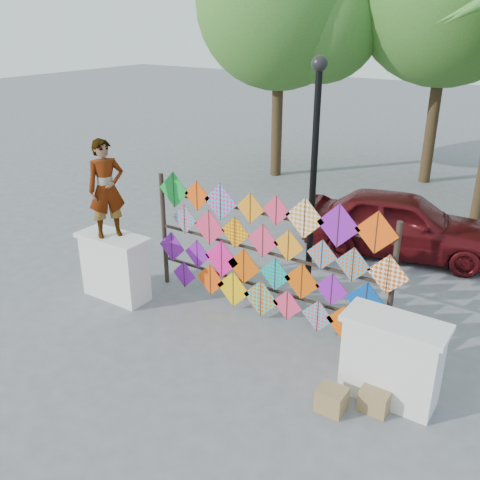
# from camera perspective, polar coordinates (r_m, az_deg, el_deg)

# --- Properties ---
(ground) EXTENTS (80.00, 80.00, 0.00)m
(ground) POSITION_cam_1_polar(r_m,az_deg,el_deg) (9.34, -0.19, -9.94)
(ground) COLOR gray
(ground) RESTS_ON ground
(parapet_left) EXTENTS (1.40, 0.65, 1.28)m
(parapet_left) POSITION_cam_1_polar(r_m,az_deg,el_deg) (10.47, -13.20, -2.72)
(parapet_left) COLOR white
(parapet_left) RESTS_ON ground
(parapet_right) EXTENTS (1.40, 0.65, 1.28)m
(parapet_right) POSITION_cam_1_polar(r_m,az_deg,el_deg) (7.88, 15.84, -12.16)
(parapet_right) COLOR white
(parapet_right) RESTS_ON ground
(kite_rack) EXTENTS (4.92, 0.24, 2.42)m
(kite_rack) POSITION_cam_1_polar(r_m,az_deg,el_deg) (9.25, 2.79, -1.69)
(kite_rack) COLOR black
(kite_rack) RESTS_ON ground
(tree_west) EXTENTS (5.85, 5.20, 8.01)m
(tree_west) POSITION_cam_1_polar(r_m,az_deg,el_deg) (17.86, 4.64, 23.80)
(tree_west) COLOR #43331C
(tree_west) RESTS_ON ground
(vendor_woman) EXTENTS (0.71, 0.79, 1.81)m
(vendor_woman) POSITION_cam_1_polar(r_m,az_deg,el_deg) (9.93, -14.07, 5.32)
(vendor_woman) COLOR #99999E
(vendor_woman) RESTS_ON parapet_left
(sedan) EXTENTS (4.59, 2.66, 1.47)m
(sedan) POSITION_cam_1_polar(r_m,az_deg,el_deg) (12.58, 16.82, 1.72)
(sedan) COLOR #510E11
(sedan) RESTS_ON ground
(lamppost) EXTENTS (0.28, 0.28, 4.46)m
(lamppost) POSITION_cam_1_polar(r_m,az_deg,el_deg) (9.74, 7.93, 8.55)
(lamppost) COLOR black
(lamppost) RESTS_ON ground
(cardboard_box_near) EXTENTS (0.38, 0.34, 0.34)m
(cardboard_box_near) POSITION_cam_1_polar(r_m,az_deg,el_deg) (7.79, 9.75, -16.43)
(cardboard_box_near) COLOR #A0794D
(cardboard_box_near) RESTS_ON ground
(cardboard_box_far) EXTENTS (0.40, 0.36, 0.33)m
(cardboard_box_far) POSITION_cam_1_polar(r_m,az_deg,el_deg) (7.93, 14.25, -16.12)
(cardboard_box_far) COLOR #A0794D
(cardboard_box_far) RESTS_ON ground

